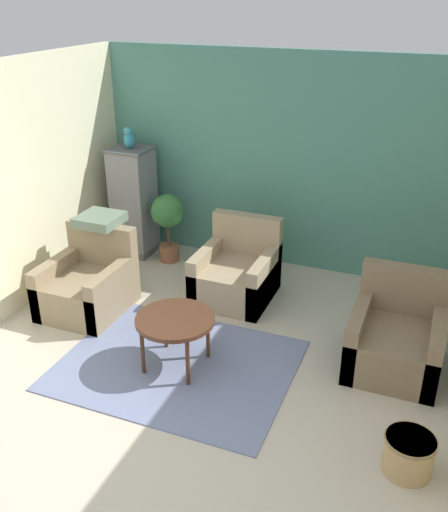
% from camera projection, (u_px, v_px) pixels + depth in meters
% --- Properties ---
extents(ground_plane, '(20.00, 20.00, 0.00)m').
position_uv_depth(ground_plane, '(129.00, 469.00, 4.00)').
color(ground_plane, beige).
rests_on(ground_plane, ground).
extents(wall_back_accent, '(4.48, 0.06, 2.48)m').
position_uv_depth(wall_back_accent, '(283.00, 163.00, 6.51)').
color(wall_back_accent, '#4C897A').
rests_on(wall_back_accent, ground_plane).
extents(wall_left, '(0.06, 3.60, 2.48)m').
position_uv_depth(wall_left, '(20.00, 188.00, 5.72)').
color(wall_left, beige).
rests_on(wall_left, ground_plane).
extents(area_rug, '(2.04, 1.59, 0.01)m').
position_uv_depth(area_rug, '(177.00, 365.00, 5.10)').
color(area_rug, slate).
rests_on(area_rug, ground_plane).
extents(coffee_table, '(0.69, 0.69, 0.50)m').
position_uv_depth(coffee_table, '(175.00, 322.00, 4.91)').
color(coffee_table, '#472819').
rests_on(coffee_table, ground_plane).
extents(armchair_left, '(0.77, 0.85, 0.84)m').
position_uv_depth(armchair_left, '(89.00, 286.00, 5.89)').
color(armchair_left, '#8E7A5B').
rests_on(armchair_left, ground_plane).
extents(armchair_right, '(0.77, 0.85, 0.84)m').
position_uv_depth(armchair_right, '(396.00, 340.00, 5.00)').
color(armchair_right, '#7A664C').
rests_on(armchair_right, ground_plane).
extents(armchair_middle, '(0.77, 0.85, 0.84)m').
position_uv_depth(armchair_middle, '(237.00, 274.00, 6.14)').
color(armchair_middle, '#9E896B').
rests_on(armchair_middle, ground_plane).
extents(birdcage, '(0.47, 0.47, 1.34)m').
position_uv_depth(birdcage, '(134.00, 202.00, 7.00)').
color(birdcage, '#555559').
rests_on(birdcage, ground_plane).
extents(parrot, '(0.12, 0.22, 0.26)m').
position_uv_depth(parrot, '(129.00, 138.00, 6.66)').
color(parrot, teal).
rests_on(parrot, birdcage).
extents(potted_plant, '(0.44, 0.40, 0.85)m').
position_uv_depth(potted_plant, '(167.00, 217.00, 6.82)').
color(potted_plant, brown).
rests_on(potted_plant, ground_plane).
extents(wicker_basket, '(0.36, 0.36, 0.29)m').
position_uv_depth(wicker_basket, '(409.00, 453.00, 3.93)').
color(wicker_basket, tan).
rests_on(wicker_basket, ground_plane).
extents(throw_pillow, '(0.43, 0.43, 0.10)m').
position_uv_depth(throw_pillow, '(100.00, 220.00, 5.89)').
color(throw_pillow, slate).
rests_on(throw_pillow, armchair_left).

